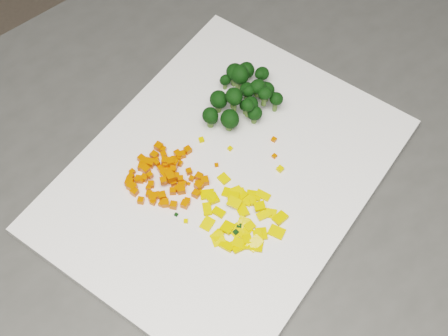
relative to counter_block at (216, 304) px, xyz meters
name	(u,v)px	position (x,y,z in m)	size (l,w,h in m)	color
counter_block	(216,304)	(0.00, 0.00, 0.00)	(1.10, 0.77, 0.90)	#42423F
cutting_board	(224,175)	(0.02, 0.00, 0.46)	(0.42, 0.33, 0.01)	white
carrot_pile	(167,173)	(-0.05, 0.02, 0.47)	(0.09, 0.09, 0.03)	#D64402
pepper_pile	(240,208)	(0.01, -0.05, 0.47)	(0.11, 0.11, 0.01)	#EFB30C
broccoli_pile	(247,95)	(0.09, 0.08, 0.49)	(0.11, 0.11, 0.05)	black
carrot_cube_0	(153,202)	(-0.08, 0.00, 0.46)	(0.01, 0.01, 0.01)	#D64402
carrot_cube_1	(179,158)	(-0.02, 0.04, 0.46)	(0.01, 0.01, 0.01)	#D64402
carrot_cube_2	(176,163)	(-0.03, 0.04, 0.46)	(0.01, 0.01, 0.01)	#D64402
carrot_cube_3	(167,160)	(-0.04, 0.04, 0.47)	(0.01, 0.01, 0.01)	#D64402
carrot_cube_4	(151,184)	(-0.07, 0.02, 0.46)	(0.01, 0.01, 0.01)	#D64402
carrot_cube_5	(149,194)	(-0.08, 0.01, 0.46)	(0.01, 0.01, 0.01)	#D64402
carrot_cube_6	(165,161)	(-0.04, 0.04, 0.47)	(0.01, 0.01, 0.01)	#D64402
carrot_cube_7	(134,192)	(-0.09, 0.02, 0.47)	(0.01, 0.01, 0.01)	#D64402
carrot_cube_8	(192,179)	(-0.02, 0.01, 0.46)	(0.01, 0.01, 0.01)	#D64402
carrot_cube_9	(170,175)	(-0.05, 0.02, 0.47)	(0.01, 0.01, 0.01)	#D64402
carrot_cube_10	(144,162)	(-0.07, 0.05, 0.47)	(0.01, 0.01, 0.01)	#D64402
carrot_cube_11	(165,203)	(-0.06, -0.01, 0.47)	(0.01, 0.01, 0.01)	#D64402
carrot_cube_12	(176,176)	(-0.04, 0.02, 0.47)	(0.01, 0.01, 0.01)	#D64402
carrot_cube_13	(180,164)	(-0.03, 0.03, 0.46)	(0.01, 0.01, 0.01)	#D64402
carrot_cube_14	(162,196)	(-0.06, 0.00, 0.47)	(0.01, 0.01, 0.01)	#D64402
carrot_cube_15	(131,177)	(-0.09, 0.04, 0.46)	(0.01, 0.01, 0.01)	#D64402
carrot_cube_16	(179,155)	(-0.02, 0.05, 0.46)	(0.01, 0.01, 0.01)	#D64402
carrot_cube_17	(152,196)	(-0.08, 0.01, 0.47)	(0.01, 0.01, 0.01)	#D64402
carrot_cube_18	(181,190)	(-0.04, 0.00, 0.47)	(0.01, 0.01, 0.01)	#D64402
carrot_cube_19	(164,199)	(-0.06, 0.00, 0.46)	(0.01, 0.01, 0.01)	#D64402
carrot_cube_20	(177,189)	(-0.04, 0.00, 0.46)	(0.01, 0.01, 0.01)	#D64402
carrot_cube_21	(139,179)	(-0.08, 0.04, 0.46)	(0.01, 0.01, 0.01)	#D64402
carrot_cube_22	(170,176)	(-0.05, 0.02, 0.46)	(0.01, 0.01, 0.01)	#D64402
carrot_cube_23	(141,201)	(-0.09, 0.01, 0.46)	(0.01, 0.01, 0.01)	#D64402
carrot_cube_24	(169,177)	(-0.05, 0.02, 0.47)	(0.01, 0.01, 0.01)	#D64402
carrot_cube_25	(175,163)	(-0.03, 0.03, 0.47)	(0.01, 0.01, 0.01)	#D64402
carrot_cube_26	(198,184)	(-0.02, 0.00, 0.46)	(0.01, 0.01, 0.01)	#D64402
carrot_cube_27	(131,186)	(-0.09, 0.03, 0.47)	(0.01, 0.01, 0.01)	#D64402
carrot_cube_28	(150,175)	(-0.07, 0.03, 0.47)	(0.01, 0.01, 0.01)	#D64402
carrot_cube_29	(157,163)	(-0.05, 0.04, 0.47)	(0.01, 0.01, 0.01)	#D64402
carrot_cube_30	(174,205)	(-0.06, -0.02, 0.47)	(0.01, 0.01, 0.01)	#D64402
carrot_cube_31	(163,150)	(-0.04, 0.06, 0.46)	(0.01, 0.01, 0.01)	#D64402
carrot_cube_32	(169,174)	(-0.05, 0.02, 0.47)	(0.01, 0.01, 0.01)	#D64402
carrot_cube_33	(188,150)	(-0.01, 0.05, 0.47)	(0.01, 0.01, 0.01)	#D64402
carrot_cube_34	(175,163)	(-0.03, 0.04, 0.46)	(0.01, 0.01, 0.01)	#D64402
carrot_cube_35	(173,169)	(-0.04, 0.03, 0.47)	(0.01, 0.01, 0.01)	#D64402
carrot_cube_36	(142,167)	(-0.07, 0.05, 0.47)	(0.01, 0.01, 0.01)	#D64402
carrot_cube_37	(173,167)	(-0.04, 0.03, 0.47)	(0.01, 0.01, 0.01)	#D64402
carrot_cube_38	(137,180)	(-0.08, 0.03, 0.46)	(0.01, 0.01, 0.01)	#D64402
carrot_cube_39	(187,201)	(-0.04, -0.02, 0.46)	(0.01, 0.01, 0.01)	#D64402
carrot_cube_40	(168,172)	(-0.05, 0.03, 0.47)	(0.01, 0.01, 0.01)	#D64402
carrot_cube_41	(142,159)	(-0.07, 0.06, 0.47)	(0.01, 0.01, 0.01)	#D64402
carrot_cube_42	(173,170)	(-0.04, 0.03, 0.47)	(0.01, 0.01, 0.01)	#D64402
carrot_cube_43	(205,181)	(-0.01, 0.00, 0.47)	(0.01, 0.01, 0.01)	#D64402
carrot_cube_44	(159,147)	(-0.04, 0.07, 0.47)	(0.01, 0.01, 0.01)	#D64402
carrot_cube_45	(149,188)	(-0.07, 0.02, 0.46)	(0.01, 0.01, 0.01)	#D64402
carrot_cube_46	(161,169)	(-0.05, 0.04, 0.47)	(0.01, 0.01, 0.01)	#D64402
carrot_cube_47	(129,182)	(-0.09, 0.03, 0.47)	(0.01, 0.01, 0.01)	#D64402
carrot_cube_48	(185,204)	(-0.04, -0.02, 0.47)	(0.01, 0.01, 0.01)	#D64402
carrot_cube_49	(183,154)	(-0.02, 0.05, 0.46)	(0.01, 0.01, 0.01)	#D64402
carrot_cube_50	(173,182)	(-0.04, 0.01, 0.46)	(0.01, 0.01, 0.01)	#D64402
carrot_cube_51	(145,178)	(-0.07, 0.03, 0.47)	(0.01, 0.01, 0.01)	#D64402
carrot_cube_52	(156,159)	(-0.05, 0.05, 0.46)	(0.01, 0.01, 0.01)	#D64402
carrot_cube_53	(196,194)	(-0.03, -0.01, 0.47)	(0.01, 0.01, 0.01)	#D64402
carrot_cube_54	(153,199)	(-0.08, 0.00, 0.47)	(0.01, 0.01, 0.01)	#D64402
carrot_cube_55	(151,163)	(-0.06, 0.05, 0.47)	(0.01, 0.01, 0.01)	#D64402
carrot_cube_56	(172,168)	(-0.04, 0.03, 0.46)	(0.01, 0.01, 0.01)	#D64402
carrot_cube_57	(161,204)	(-0.07, -0.01, 0.46)	(0.01, 0.01, 0.01)	#D64402
carrot_cube_58	(164,174)	(-0.05, 0.02, 0.47)	(0.01, 0.01, 0.01)	#D64402
carrot_cube_59	(166,164)	(-0.04, 0.04, 0.47)	(0.01, 0.01, 0.01)	#D64402
carrot_cube_60	(164,155)	(-0.04, 0.05, 0.46)	(0.01, 0.01, 0.01)	#D64402
carrot_cube_61	(199,186)	(-0.02, 0.00, 0.47)	(0.01, 0.01, 0.01)	#D64402
carrot_cube_62	(132,187)	(-0.09, 0.03, 0.47)	(0.01, 0.01, 0.01)	#D64402
carrot_cube_63	(182,155)	(-0.02, 0.04, 0.47)	(0.01, 0.01, 0.01)	#D64402
carrot_cube_64	(174,159)	(-0.03, 0.04, 0.46)	(0.01, 0.01, 0.01)	#D64402
carrot_cube_65	(189,172)	(-0.02, 0.02, 0.46)	(0.01, 0.01, 0.01)	#D64402
carrot_cube_66	(177,153)	(-0.02, 0.05, 0.46)	(0.01, 0.01, 0.01)	#D64402
carrot_cube_67	(157,195)	(-0.07, 0.00, 0.46)	(0.01, 0.01, 0.01)	#D64402
carrot_cube_68	(170,180)	(-0.05, 0.02, 0.47)	(0.01, 0.01, 0.01)	#D64402
carrot_cube_69	(132,172)	(-0.08, 0.05, 0.46)	(0.01, 0.01, 0.01)	#D64402
carrot_cube_70	(163,181)	(-0.06, 0.02, 0.47)	(0.01, 0.01, 0.01)	#D64402
carrot_cube_71	(170,162)	(-0.04, 0.04, 0.47)	(0.01, 0.01, 0.01)	#D64402
carrot_cube_72	(182,184)	(-0.04, 0.01, 0.47)	(0.01, 0.01, 0.01)	#D64402
carrot_cube_73	(181,179)	(-0.04, 0.01, 0.47)	(0.01, 0.01, 0.01)	#D64402
carrot_cube_74	(173,191)	(-0.05, 0.00, 0.46)	(0.01, 0.01, 0.01)	#D64402
carrot_cube_75	(179,189)	(-0.04, 0.00, 0.47)	(0.01, 0.01, 0.01)	#D64402
carrot_cube_76	(146,169)	(-0.07, 0.04, 0.47)	(0.01, 0.01, 0.01)	#D64402
carrot_cube_77	(199,177)	(-0.01, 0.01, 0.47)	(0.01, 0.01, 0.01)	#D64402
carrot_cube_78	(171,177)	(-0.05, 0.02, 0.47)	(0.01, 0.01, 0.01)	#D64402
carrot_cube_79	(154,155)	(-0.05, 0.06, 0.47)	(0.01, 0.01, 0.01)	#D64402
carrot_cube_80	(141,180)	(-0.08, 0.03, 0.46)	(0.01, 0.01, 0.01)	#D64402
pepper_chunk_0	(236,231)	(0.00, -0.08, 0.46)	(0.01, 0.02, 0.00)	#EFB30C
pepper_chunk_1	(233,196)	(0.01, -0.04, 0.47)	(0.01, 0.01, 0.00)	#EFB30C
pepper_chunk_2	(207,209)	(-0.02, -0.04, 0.46)	(0.02, 0.01, 0.00)	#EFB30C
pepper_chunk_3	(237,246)	(-0.01, -0.09, 0.46)	(0.02, 0.01, 0.00)	#EFB30C
pepper_chunk_4	(243,244)	(0.00, -0.09, 0.46)	(0.02, 0.01, 0.00)	#EFB30C
pepper_chunk_5	(247,240)	(0.00, -0.09, 0.46)	(0.01, 0.01, 0.00)	#EFB30C
pepper_chunk_6	(213,198)	(-0.01, -0.03, 0.46)	(0.01, 0.01, 0.00)	#EFB30C
pepper_chunk_7	(270,213)	(0.04, -0.07, 0.46)	(0.02, 0.01, 0.00)	#EFB30C
pepper_chunk_8	(218,239)	(-0.03, -0.08, 0.46)	(0.02, 0.01, 0.00)	#EFB30C
pepper_chunk_9	(227,246)	(-0.02, -0.09, 0.46)	(0.02, 0.01, 0.00)	#EFB30C
pepper_chunk_10	(234,203)	(0.01, -0.04, 0.47)	(0.01, 0.02, 0.00)	#EFB30C
pepper_chunk_11	(277,232)	(0.04, -0.10, 0.46)	(0.02, 0.01, 0.00)	#EFB30C
pepper_chunk_12	(207,194)	(-0.01, -0.02, 0.46)	(0.01, 0.02, 0.00)	#EFB30C
pepper_chunk_13	(241,199)	(0.02, -0.04, 0.46)	(0.02, 0.01, 0.00)	#EFB30C
pepper_chunk_14	(260,206)	(0.03, -0.06, 0.47)	(0.01, 0.01, 0.00)	#EFB30C
pepper_chunk_15	(246,199)	(0.03, -0.04, 0.46)	(0.01, 0.02, 0.00)	#EFB30C
pepper_chunk_16	(240,193)	(0.02, -0.03, 0.46)	(0.01, 0.01, 0.00)	#EFB30C
pepper_chunk_17	(207,224)	(-0.03, -0.05, 0.46)	(0.02, 0.01, 0.00)	#EFB30C
pepper_chunk_18	(227,228)	(-0.01, -0.07, 0.46)	(0.01, 0.01, 0.00)	#EFB30C
pepper_chunk_19	(254,195)	(0.04, -0.04, 0.46)	(0.02, 0.01, 0.00)	#EFB30C
pepper_chunk_20	(257,246)	(0.01, -0.10, 0.46)	(0.01, 0.01, 0.00)	#EFB30C
pepper_chunk_21	(245,233)	(0.01, -0.08, 0.46)	(0.02, 0.01, 0.00)	#EFB30C
pepper_chunk_22	(230,193)	(0.01, -0.03, 0.46)	(0.02, 0.01, 0.00)	#EFB30C
pepper_chunk_23	(258,236)	(0.02, -0.09, 0.46)	(0.01, 0.01, 0.00)	#EFB30C
pepper_chunk_24	(264,215)	(0.04, -0.07, 0.46)	(0.02, 0.01, 0.00)	#EFB30C
pepper_chunk_25	(217,235)	(-0.03, -0.07, 0.46)	(0.01, 0.01, 0.00)	#EFB30C
pepper_chunk_26	(263,195)	(0.05, -0.05, 0.46)	(0.02, 0.01, 0.00)	#EFB30C
pepper_chunk_27	(243,223)	(0.01, -0.07, 0.46)	(0.01, 0.02, 0.00)	#EFB30C
pepper_chunk_28	(280,218)	(0.05, -0.08, 0.46)	(0.01, 0.02, 0.00)	#EFB30C
pepper_chunk_29	(243,211)	(0.02, -0.06, 0.46)	(0.02, 0.01, 0.00)	#EFB30C
pepper_chunk_30	(241,193)	(0.02, -0.03, 0.46)	(0.02, 0.01, 0.00)	#EFB30C
pepper_chunk_31	(261,234)	(0.02, -0.09, 0.46)	(0.01, 0.02, 0.00)	#EFB30C
pepper_chunk_32	(250,226)	(0.01, -0.08, 0.46)	(0.01, 0.01, 0.00)	#EFB30C
pepper_chunk_33	(238,243)	(-0.01, -0.09, 0.46)	(0.01, 0.01, 0.00)	#EFB30C
pepper_chunk_34	(255,244)	(0.01, -0.10, 0.46)	(0.02, 0.01, 0.00)	#EFB30C
pepper_chunk_35	(210,197)	(-0.01, -0.02, 0.46)	(0.02, 0.01, 0.00)	#EFB30C
pepper_chunk_36	(224,179)	(0.01, -0.01, 0.46)	(0.01, 0.01, 0.00)	#EFB30C
pepper_chunk_37	(219,212)	(-0.01, -0.05, 0.46)	(0.02, 0.01, 0.00)	#EFB30C
pepper_chunk_38	(237,193)	(0.02, -0.03, 0.46)	(0.01, 0.02, 0.00)	#EFB30C
broccoli_floret_0	(210,119)	(0.03, 0.07, 0.48)	(0.03, 0.03, 0.03)	black
broccoli_floret_1	(275,103)	(0.12, 0.06, 0.48)	(0.02, 0.02, 0.03)	black
broccoli_floret_2	(257,89)	(0.10, 0.08, 0.49)	(0.03, 0.03, 0.02)	black
broccoli_floret_3	(234,104)	(0.07, 0.07, 0.49)	(0.02, 0.02, 0.03)	black
broccoli_floret_4	(245,108)	(0.08, 0.07, 0.47)	(0.02, 0.02, 0.02)	black
broccoli_floret_5	(254,116)	(0.08, 0.05, 0.47)	(0.03, 0.03, 0.03)	black
broccoli_floret_6	(261,77)	(0.12, 0.11, 0.48)	(0.03, 0.03, 0.03)	black
broccoli_floret_7	(233,99)	(0.07, 0.08, 0.49)	(0.03, 0.03, 0.03)	black
broccoli_floret_8	(264,97)	(0.10, 0.07, 0.49)	(0.02, 0.02, 0.03)	black
broccoli_floret_9	(263,92)	(0.11, 0.08, 0.47)	(0.03, 0.03, 0.03)	black
broccoli_floret_10	(247,109)	(0.08, 0.06, 0.49)	(0.02, 0.02, 0.03)	black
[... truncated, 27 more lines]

